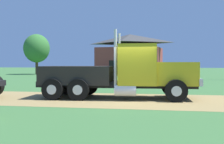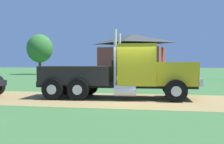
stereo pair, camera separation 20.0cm
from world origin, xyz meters
TOP-DOWN VIEW (x-y plane):
  - ground_plane at (0.00, 0.00)m, footprint 200.00×200.00m
  - dirt_track at (0.00, 0.00)m, footprint 120.00×5.28m
  - truck_foreground_white at (-0.52, 0.63)m, footprint 8.01×2.93m
  - shed_building at (-2.97, 28.87)m, footprint 10.57×8.30m
  - tree_left at (-17.99, 28.15)m, footprint 4.16×4.16m
  - tree_mid at (-3.03, 41.93)m, footprint 4.33×4.33m

SIDE VIEW (x-z plane):
  - ground_plane at x=0.00m, z-range 0.00..0.00m
  - dirt_track at x=0.00m, z-range 0.00..0.01m
  - truck_foreground_white at x=-0.52m, z-range -0.45..2.90m
  - shed_building at x=-2.97m, z-range -0.11..6.15m
  - tree_left at x=-17.99m, z-range 0.93..7.42m
  - tree_mid at x=-3.03m, z-range 1.01..7.84m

